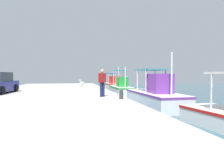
# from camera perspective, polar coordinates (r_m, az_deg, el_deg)

# --- Properties ---
(quay_pier) EXTENTS (36.00, 10.00, 0.80)m
(quay_pier) POSITION_cam_1_polar(r_m,az_deg,el_deg) (13.95, -19.12, -4.71)
(quay_pier) COLOR #BCB7AD
(quay_pier) RESTS_ON ground
(fishing_boat_nearest) EXTENTS (6.46, 2.81, 3.28)m
(fishing_boat_nearest) POSITION_cam_1_polar(r_m,az_deg,el_deg) (27.33, 0.10, -0.37)
(fishing_boat_nearest) COLOR silver
(fishing_boat_nearest) RESTS_ON ground
(fishing_boat_second) EXTENTS (5.15, 1.73, 2.95)m
(fishing_boat_second) POSITION_cam_1_polar(r_m,az_deg,el_deg) (20.83, 2.67, -1.37)
(fishing_boat_second) COLOR white
(fishing_boat_second) RESTS_ON ground
(fishing_boat_third) EXTENTS (6.32, 2.13, 3.45)m
(fishing_boat_third) POSITION_cam_1_polar(r_m,az_deg,el_deg) (13.48, 12.49, -3.39)
(fishing_boat_third) COLOR white
(fishing_boat_third) RESTS_ON ground
(pelican) EXTENTS (0.72, 0.90, 0.82)m
(pelican) POSITION_cam_1_polar(r_m,az_deg,el_deg) (23.27, -8.87, 0.29)
(pelican) COLOR tan
(pelican) RESTS_ON quay_pier
(fisherman_standing) EXTENTS (0.44, 0.53, 1.71)m
(fisherman_standing) POSITION_cam_1_polar(r_m,az_deg,el_deg) (12.00, -2.91, 0.73)
(fisherman_standing) COLOR #1E234C
(fisherman_standing) RESTS_ON quay_pier
(mooring_bollard_nearest) EXTENTS (0.23, 0.23, 0.51)m
(mooring_bollard_nearest) POSITION_cam_1_polar(r_m,az_deg,el_deg) (10.97, 2.74, -3.11)
(mooring_bollard_nearest) COLOR #333338
(mooring_bollard_nearest) RESTS_ON quay_pier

